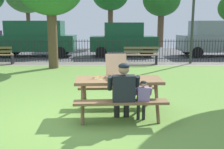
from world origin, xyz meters
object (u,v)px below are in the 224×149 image
object	(u,v)px
lamp_post_walkway	(193,13)
parked_car_right	(218,38)
picnic_table_foreground	(118,87)
park_bench_center	(140,56)
pizza_slice_on_table	(98,78)
parked_car_left	(36,38)
parked_car_center	(123,39)
far_tree_midright	(161,0)
child_at_table	(142,97)
pizza_box_open	(117,73)
adult_at_table	(123,90)

from	to	relation	value
lamp_post_walkway	parked_car_right	world-z (taller)	lamp_post_walkway
picnic_table_foreground	lamp_post_walkway	bearing A→B (deg)	63.27
park_bench_center	parked_car_right	world-z (taller)	parked_car_right
picnic_table_foreground	pizza_slice_on_table	xyz separation A→B (m)	(-0.43, 0.06, 0.18)
parked_car_left	parked_car_center	size ratio (longest dim) A/B	1.16
far_tree_midright	picnic_table_foreground	bearing A→B (deg)	-103.12
picnic_table_foreground	parked_car_left	size ratio (longest dim) A/B	0.41
far_tree_midright	park_bench_center	bearing A→B (deg)	-105.59
child_at_table	parked_car_right	xyz separation A→B (m)	(5.74, 10.84, 0.58)
pizza_box_open	parked_car_right	xyz separation A→B (m)	(6.22, 10.21, 0.23)
picnic_table_foreground	park_bench_center	size ratio (longest dim) A/B	1.17
picnic_table_foreground	child_at_table	xyz separation A→B (m)	(0.45, -0.51, -0.08)
child_at_table	lamp_post_walkway	world-z (taller)	lamp_post_walkway
parked_car_left	pizza_slice_on_table	bearing A→B (deg)	-67.70
adult_at_table	far_tree_midright	bearing A→B (deg)	77.50
lamp_post_walkway	parked_car_center	world-z (taller)	lamp_post_walkway
child_at_table	lamp_post_walkway	bearing A→B (deg)	67.55
child_at_table	parked_car_center	world-z (taller)	parked_car_center
far_tree_midright	pizza_box_open	bearing A→B (deg)	-103.31
far_tree_midright	parked_car_right	bearing A→B (deg)	-68.86
adult_at_table	child_at_table	world-z (taller)	adult_at_table
park_bench_center	parked_car_left	size ratio (longest dim) A/B	0.35
picnic_table_foreground	parked_car_left	distance (m)	11.34
picnic_table_foreground	lamp_post_walkway	world-z (taller)	lamp_post_walkway
park_bench_center	pizza_slice_on_table	bearing A→B (deg)	-103.25
lamp_post_walkway	far_tree_midright	distance (m)	9.23
pizza_slice_on_table	adult_at_table	distance (m)	0.77
pizza_box_open	park_bench_center	distance (m)	7.06
parked_car_right	far_tree_midright	world-z (taller)	far_tree_midright
parked_car_center	parked_car_right	bearing A→B (deg)	-0.00
child_at_table	park_bench_center	distance (m)	7.61
adult_at_table	parked_car_right	distance (m)	12.45
picnic_table_foreground	park_bench_center	distance (m)	7.17
adult_at_table	lamp_post_walkway	world-z (taller)	lamp_post_walkway
pizza_box_open	far_tree_midright	bearing A→B (deg)	76.69
park_bench_center	parked_car_center	bearing A→B (deg)	101.96
pizza_slice_on_table	lamp_post_walkway	size ratio (longest dim) A/B	0.07
lamp_post_walkway	far_tree_midright	world-z (taller)	far_tree_midright
picnic_table_foreground	far_tree_midright	size ratio (longest dim) A/B	0.36
far_tree_midright	child_at_table	bearing A→B (deg)	-101.28
adult_at_table	park_bench_center	xyz separation A→B (m)	(1.14, 7.56, -0.24)
adult_at_table	far_tree_midright	xyz separation A→B (m)	(3.75, 16.93, 3.14)
parked_car_center	lamp_post_walkway	bearing A→B (deg)	-43.80
lamp_post_walkway	pizza_slice_on_table	bearing A→B (deg)	-119.57
child_at_table	parked_car_left	size ratio (longest dim) A/B	0.18
pizza_slice_on_table	parked_car_right	distance (m)	12.22
lamp_post_walkway	parked_car_left	world-z (taller)	lamp_post_walkway
adult_at_table	pizza_slice_on_table	bearing A→B (deg)	132.02
lamp_post_walkway	parked_car_left	distance (m)	8.95
pizza_box_open	lamp_post_walkway	bearing A→B (deg)	62.70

